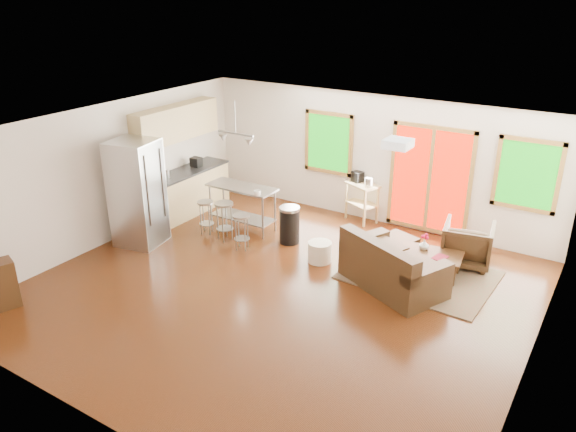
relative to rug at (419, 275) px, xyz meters
The scene contains 28 objects.
floor 2.43m from the rug, 135.68° to the right, with size 7.50×7.00×0.02m, color #331608.
ceiling 3.56m from the rug, 135.68° to the right, with size 7.50×7.00×0.02m, color white.
back_wall 2.82m from the rug, 133.76° to the left, with size 7.50×0.02×2.60m, color silver.
left_wall 5.90m from the rug, 162.85° to the right, with size 0.02×7.00×2.60m, color silver.
right_wall 2.94m from the rug, 39.98° to the right, with size 0.02×7.00×2.60m, color silver.
front_wall 5.64m from the rug, 108.45° to the right, with size 7.50×0.02×2.60m, color silver.
window_left 3.58m from the rug, 147.20° to the left, with size 1.10×0.05×1.30m.
french_doors 2.14m from the rug, 106.93° to the left, with size 1.60×0.05×2.10m.
window_right 2.58m from the rug, 56.60° to the left, with size 1.10×0.05×1.30m.
rug is the anchor object (origin of this frame).
loveseat 0.76m from the rug, 113.33° to the right, with size 1.89×1.53×0.88m.
coffee_table 0.38m from the rug, 42.50° to the left, with size 1.11×0.76×0.41m.
armchair 1.09m from the rug, 58.72° to the left, with size 0.82×0.77×0.84m, color black.
ottoman 0.77m from the rug, 142.40° to the left, with size 0.57×0.57×0.38m, color black.
pouf 1.75m from the rug, 165.75° to the right, with size 0.42×0.42×0.37m, color beige.
vase 0.53m from the rug, 98.03° to the left, with size 0.20×0.21×0.29m.
book 0.56m from the rug, 11.03° to the left, with size 0.20×0.03×0.27m, color maroon.
cabinets 5.30m from the rug, behind, with size 0.64×2.24×2.30m.
refrigerator 5.25m from the rug, 162.74° to the right, with size 0.93×0.91×1.98m.
island 3.75m from the rug, behind, with size 1.40×0.57×0.89m.
cup 3.23m from the rug, behind, with size 0.14×0.11×0.14m, color white.
bar_stool_a 4.22m from the rug, behind, with size 0.41×0.41×0.67m.
bar_stool_b 3.76m from the rug, behind, with size 0.46×0.46×0.75m.
bar_stool_c 3.27m from the rug, 166.48° to the right, with size 0.41×0.41×0.68m.
trash_can 2.58m from the rug, behind, with size 0.52×0.52×0.72m.
kitchen_cart 2.59m from the rug, 138.83° to the left, with size 0.78×0.66×1.02m.
ceiling_flush 2.75m from the rug, 97.13° to the right, with size 0.35×0.35×0.12m, color white.
pendant_light 4.10m from the rug, behind, with size 0.80×0.18×0.79m.
Camera 1 is at (4.32, -6.54, 4.59)m, focal length 35.00 mm.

